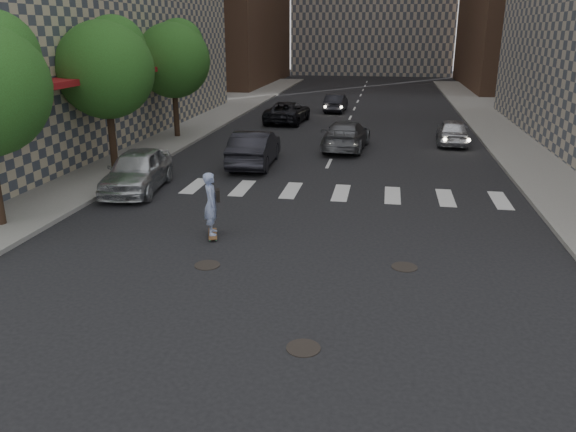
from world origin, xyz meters
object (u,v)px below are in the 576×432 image
(traffic_car_c, at_px, (288,112))
(traffic_car_b, at_px, (346,135))
(traffic_car_e, at_px, (336,103))
(tree_c, at_px, (174,57))
(traffic_car_d, at_px, (453,131))
(silver_sedan, at_px, (137,170))
(skateboarder, at_px, (211,204))
(traffic_car_a, at_px, (254,148))
(tree_b, at_px, (108,65))

(traffic_car_c, bearing_deg, traffic_car_b, 122.92)
(traffic_car_e, bearing_deg, tree_c, 60.76)
(traffic_car_d, bearing_deg, traffic_car_c, -26.94)
(tree_c, bearing_deg, silver_sedan, -77.60)
(traffic_car_b, xyz_separation_m, traffic_car_c, (-4.67, 8.44, -0.03))
(skateboarder, bearing_deg, traffic_car_d, 44.37)
(skateboarder, bearing_deg, tree_c, 96.05)
(tree_c, bearing_deg, traffic_car_d, 3.14)
(traffic_car_e, bearing_deg, traffic_car_b, 100.45)
(skateboarder, height_order, traffic_car_c, skateboarder)
(skateboarder, height_order, traffic_car_b, skateboarder)
(tree_c, height_order, traffic_car_d, tree_c)
(silver_sedan, xyz_separation_m, traffic_car_c, (2.87, 18.02, -0.10))
(traffic_car_c, bearing_deg, tree_c, 56.11)
(traffic_car_c, relative_size, traffic_car_d, 1.23)
(tree_c, relative_size, traffic_car_c, 1.27)
(silver_sedan, height_order, traffic_car_a, traffic_car_a)
(traffic_car_d, bearing_deg, skateboarder, 65.10)
(tree_c, distance_m, traffic_car_b, 10.85)
(traffic_car_b, bearing_deg, traffic_car_a, 53.49)
(tree_c, xyz_separation_m, silver_sedan, (2.45, -11.16, -3.82))
(traffic_car_c, bearing_deg, traffic_car_a, 97.03)
(tree_b, distance_m, traffic_car_d, 18.49)
(traffic_car_d, bearing_deg, silver_sedan, 45.13)
(traffic_car_b, bearing_deg, silver_sedan, 56.30)
(traffic_car_a, distance_m, traffic_car_e, 19.11)
(skateboarder, xyz_separation_m, traffic_car_a, (-0.92, 9.63, -0.25))
(traffic_car_a, distance_m, traffic_car_b, 6.05)
(silver_sedan, height_order, traffic_car_b, silver_sedan)
(traffic_car_b, relative_size, traffic_car_e, 1.28)
(skateboarder, xyz_separation_m, traffic_car_c, (-1.62, 22.63, -0.35))
(tree_c, distance_m, traffic_car_e, 15.72)
(traffic_car_d, bearing_deg, tree_c, 6.14)
(silver_sedan, bearing_deg, traffic_car_d, 35.56)
(silver_sedan, bearing_deg, traffic_car_a, 47.98)
(tree_b, relative_size, skateboarder, 3.22)
(tree_b, height_order, traffic_car_b, tree_b)
(traffic_car_d, bearing_deg, traffic_car_b, 25.97)
(tree_c, distance_m, traffic_car_c, 9.53)
(tree_c, distance_m, skateboarder, 17.59)
(skateboarder, distance_m, traffic_car_b, 14.52)
(tree_c, relative_size, traffic_car_d, 1.57)
(traffic_car_a, height_order, traffic_car_b, traffic_car_a)
(traffic_car_b, bearing_deg, tree_b, 37.23)
(traffic_car_a, distance_m, traffic_car_d, 11.98)
(traffic_car_d, bearing_deg, tree_b, 32.37)
(traffic_car_c, xyz_separation_m, traffic_car_e, (2.79, 6.00, -0.05))
(traffic_car_b, height_order, traffic_car_c, traffic_car_b)
(skateboarder, bearing_deg, traffic_car_a, 77.69)
(tree_b, bearing_deg, traffic_car_a, 17.17)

